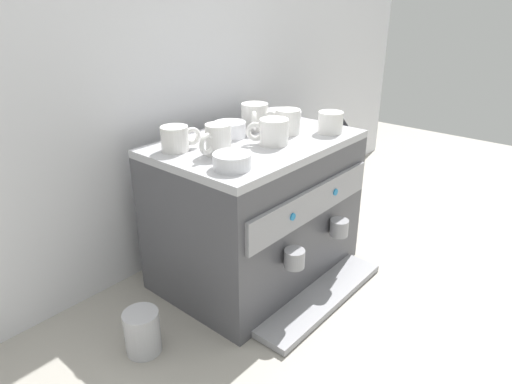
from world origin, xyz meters
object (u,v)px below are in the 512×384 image
Objects in this scene: ceramic_cup_0 at (273,132)px; ceramic_bowl_2 at (282,117)px; ceramic_cup_5 at (217,140)px; ceramic_cup_4 at (331,122)px; espresso_machine at (257,210)px; ceramic_bowl_0 at (232,161)px; ceramic_bowl_1 at (230,130)px; ceramic_cup_1 at (176,138)px; ceramic_cup_3 at (286,121)px; coffee_grinder at (335,166)px; milk_pitcher at (142,332)px; ceramic_cup_2 at (255,117)px.

ceramic_bowl_2 is (0.20, 0.12, -0.02)m from ceramic_cup_0.
ceramic_cup_4 is at bearing -16.69° from ceramic_cup_5.
espresso_machine is 5.43× the size of ceramic_cup_5.
ceramic_bowl_0 is at bearing -157.87° from ceramic_bowl_2.
ceramic_bowl_1 is at bearing 100.53° from ceramic_cup_0.
ceramic_bowl_2 is at bearing -5.30° from ceramic_cup_1.
ceramic_cup_3 is at bearing -37.42° from ceramic_bowl_1.
espresso_machine is 5.61× the size of ceramic_cup_4.
ceramic_cup_5 reaches higher than ceramic_cup_1.
ceramic_bowl_0 reaches higher than coffee_grinder.
ceramic_cup_0 is at bearing 163.82° from ceramic_cup_4.
ceramic_cup_3 is 0.89× the size of ceramic_bowl_2.
coffee_grinder is 3.65× the size of milk_pitcher.
ceramic_cup_2 reaches higher than ceramic_bowl_1.
ceramic_bowl_0 is 0.48m from milk_pitcher.
ceramic_bowl_0 is at bearing -168.59° from coffee_grinder.
ceramic_bowl_1 is at bearing 139.23° from ceramic_cup_4.
ceramic_bowl_2 is at bearing -4.60° from ceramic_bowl_1.
ceramic_bowl_1 is 0.62m from coffee_grinder.
ceramic_bowl_1 is (-0.14, 0.10, -0.02)m from ceramic_cup_3.
espresso_machine is at bearing 150.04° from ceramic_cup_4.
ceramic_cup_3 is at bearing -0.45° from milk_pitcher.
ceramic_cup_0 is 0.22m from ceramic_bowl_0.
ceramic_bowl_2 is at bearing 176.81° from coffee_grinder.
ceramic_cup_4 reaches higher than ceramic_bowl_2.
ceramic_bowl_0 reaches higher than espresso_machine.
ceramic_bowl_1 is (0.14, 0.09, -0.02)m from ceramic_cup_5.
ceramic_cup_1 is 0.42m from ceramic_bowl_2.
milk_pitcher is (-0.46, 0.04, -0.42)m from ceramic_cup_0.
ceramic_bowl_0 is 0.99× the size of ceramic_bowl_1.
espresso_machine is 0.31m from ceramic_cup_5.
coffee_grinder is at bearing 3.62° from milk_pitcher.
ceramic_cup_1 is at bearing 175.66° from ceramic_cup_2.
ceramic_cup_3 is at bearing -11.47° from espresso_machine.
ceramic_cup_1 is (-0.21, 0.10, 0.26)m from espresso_machine.
ceramic_bowl_2 is (0.09, 0.09, -0.02)m from ceramic_cup_3.
ceramic_bowl_2 is (0.37, 0.07, -0.02)m from ceramic_cup_5.
espresso_machine is 4.71× the size of ceramic_bowl_2.
ceramic_cup_3 is 1.19× the size of ceramic_bowl_1.
ceramic_cup_5 reaches higher than ceramic_bowl_2.
ceramic_bowl_1 is 0.22× the size of coffee_grinder.
ceramic_cup_0 is 0.84× the size of ceramic_bowl_2.
ceramic_cup_3 is 0.51m from coffee_grinder.
coffee_grinder is 1.01m from milk_pitcher.
ceramic_bowl_0 is at bearing 178.35° from ceramic_cup_4.
ceramic_cup_4 is at bearing -29.96° from espresso_machine.
ceramic_bowl_0 is at bearing -148.20° from ceramic_cup_2.
ceramic_cup_3 is at bearing -75.18° from ceramic_cup_2.
ceramic_cup_5 is 0.95× the size of milk_pitcher.
espresso_machine reaches higher than milk_pitcher.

